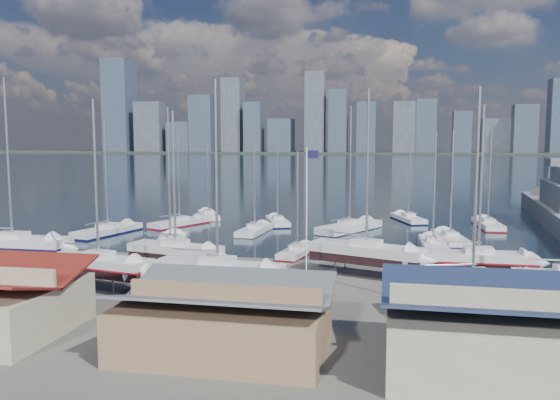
# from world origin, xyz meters

# --- Properties ---
(ground) EXTENTS (1400.00, 1400.00, 0.00)m
(ground) POSITION_xyz_m (0.00, -10.00, 0.00)
(ground) COLOR #605E59
(ground) RESTS_ON ground
(water) EXTENTS (1400.00, 600.00, 0.40)m
(water) POSITION_xyz_m (0.00, 300.00, -0.15)
(water) COLOR #182638
(water) RESTS_ON ground
(far_shore) EXTENTS (1400.00, 80.00, 2.20)m
(far_shore) POSITION_xyz_m (0.00, 560.00, 1.10)
(far_shore) COLOR #2D332D
(far_shore) RESTS_ON ground
(skyline) EXTENTS (639.14, 43.80, 107.69)m
(skyline) POSITION_xyz_m (-7.83, 553.76, 39.09)
(skyline) COLOR #475166
(skyline) RESTS_ON far_shore
(shed_grey) EXTENTS (12.60, 8.40, 4.17)m
(shed_grey) POSITION_xyz_m (0.00, -26.00, 2.15)
(shed_grey) COLOR #8C6B4C
(shed_grey) RESTS_ON ground
(shed_blue) EXTENTS (13.65, 9.45, 4.71)m
(shed_blue) POSITION_xyz_m (16.00, -26.00, 2.42)
(shed_blue) COLOR #BFB293
(shed_blue) RESTS_ON ground
(sailboat_cradle_0) EXTENTS (11.74, 3.47, 18.68)m
(sailboat_cradle_0) POSITION_xyz_m (-27.19, -9.01, 2.21)
(sailboat_cradle_0) COLOR #2D2D33
(sailboat_cradle_0) RESTS_ON ground
(sailboat_cradle_1) EXTENTS (10.25, 4.85, 15.98)m
(sailboat_cradle_1) POSITION_xyz_m (-14.56, -14.74, 2.07)
(sailboat_cradle_1) COLOR #2D2D33
(sailboat_cradle_1) RESTS_ON ground
(sailboat_cradle_2) EXTENTS (9.73, 4.54, 15.38)m
(sailboat_cradle_2) POSITION_xyz_m (-10.45, -7.83, 2.04)
(sailboat_cradle_2) COLOR #2D2D33
(sailboat_cradle_2) RESTS_ON ground
(sailboat_cradle_3) EXTENTS (10.99, 4.18, 17.23)m
(sailboat_cradle_3) POSITION_xyz_m (-3.75, -15.59, 2.13)
(sailboat_cradle_3) COLOR #2D2D33
(sailboat_cradle_3) RESTS_ON ground
(sailboat_cradle_4) EXTENTS (11.06, 6.41, 17.32)m
(sailboat_cradle_4) POSITION_xyz_m (7.54, -5.53, 2.14)
(sailboat_cradle_4) COLOR #2D2D33
(sailboat_cradle_4) RESTS_ON ground
(sailboat_cradle_5) EXTENTS (10.47, 5.71, 16.28)m
(sailboat_cradle_5) POSITION_xyz_m (15.55, -15.83, 2.08)
(sailboat_cradle_5) COLOR #2D2D33
(sailboat_cradle_5) RESTS_ON ground
(sailboat_cradle_6) EXTENTS (9.72, 2.89, 15.66)m
(sailboat_cradle_6) POSITION_xyz_m (17.39, -6.34, 2.05)
(sailboat_cradle_6) COLOR #2D2D33
(sailboat_cradle_6) RESTS_ON ground
(sailboat_moored_0) EXTENTS (5.53, 11.49, 16.55)m
(sailboat_moored_0) POSITION_xyz_m (-27.73, 10.75, 0.31)
(sailboat_moored_0) COLOR black
(sailboat_moored_0) RESTS_ON water
(sailboat_moored_1) EXTENTS (6.89, 10.41, 15.20)m
(sailboat_moored_1) POSITION_xyz_m (-21.05, 19.86, 0.31)
(sailboat_moored_1) COLOR black
(sailboat_moored_1) RESTS_ON water
(sailboat_moored_2) EXTENTS (6.46, 9.68, 14.29)m
(sailboat_moored_2) POSITION_xyz_m (-19.56, 28.83, 0.32)
(sailboat_moored_2) COLOR black
(sailboat_moored_2) RESTS_ON water
(sailboat_moored_3) EXTENTS (6.31, 11.97, 17.23)m
(sailboat_moored_3) POSITION_xyz_m (-15.60, 3.26, 0.31)
(sailboat_moored_3) COLOR black
(sailboat_moored_3) RESTS_ON water
(sailboat_moored_4) EXTENTS (3.42, 9.60, 14.22)m
(sailboat_moored_4) POSITION_xyz_m (-8.40, 15.56, 0.32)
(sailboat_moored_4) COLOR black
(sailboat_moored_4) RESTS_ON water
(sailboat_moored_5) EXTENTS (5.59, 9.50, 13.72)m
(sailboat_moored_5) POSITION_xyz_m (-6.99, 24.25, 0.31)
(sailboat_moored_5) COLOR black
(sailboat_moored_5) RESTS_ON water
(sailboat_moored_6) EXTENTS (3.59, 8.30, 12.00)m
(sailboat_moored_6) POSITION_xyz_m (-0.30, 2.35, 0.31)
(sailboat_moored_6) COLOR black
(sailboat_moored_6) RESTS_ON water
(sailboat_moored_7) EXTENTS (8.93, 12.19, 18.27)m
(sailboat_moored_7) POSITION_xyz_m (4.24, 19.83, 0.33)
(sailboat_moored_7) COLOR black
(sailboat_moored_7) RESTS_ON water
(sailboat_moored_8) EXTENTS (5.64, 9.89, 14.27)m
(sailboat_moored_8) POSITION_xyz_m (12.64, 31.37, 0.31)
(sailboat_moored_8) COLOR black
(sailboat_moored_8) RESTS_ON water
(sailboat_moored_9) EXTENTS (2.89, 9.57, 14.36)m
(sailboat_moored_9) POSITION_xyz_m (14.75, 9.37, 0.32)
(sailboat_moored_9) COLOR black
(sailboat_moored_9) RESTS_ON water
(sailboat_moored_10) EXTENTS (4.14, 10.09, 14.64)m
(sailboat_moored_10) POSITION_xyz_m (17.18, 13.99, 0.31)
(sailboat_moored_10) COLOR black
(sailboat_moored_10) RESTS_ON water
(sailboat_moored_11) EXTENTS (3.33, 10.18, 15.03)m
(sailboat_moored_11) POSITION_xyz_m (23.90, 27.15, 0.31)
(sailboat_moored_11) COLOR black
(sailboat_moored_11) RESTS_ON water
(car_a) EXTENTS (1.68, 3.88, 1.30)m
(car_a) POSITION_xyz_m (-8.11, -20.52, 0.65)
(car_a) COLOR gray
(car_a) RESTS_ON ground
(car_b) EXTENTS (4.79, 3.34, 1.50)m
(car_b) POSITION_xyz_m (-5.89, -21.92, 0.75)
(car_b) COLOR gray
(car_b) RESTS_ON ground
(car_c) EXTENTS (3.82, 5.43, 1.38)m
(car_c) POSITION_xyz_m (0.98, -18.38, 0.69)
(car_c) COLOR gray
(car_c) RESTS_ON ground
(car_d) EXTENTS (2.82, 5.26, 1.45)m
(car_d) POSITION_xyz_m (3.65, -21.33, 0.72)
(car_d) COLOR gray
(car_d) RESTS_ON ground
(flagpole) EXTENTS (1.06, 0.12, 11.99)m
(flagpole) POSITION_xyz_m (2.50, -9.13, 6.90)
(flagpole) COLOR white
(flagpole) RESTS_ON ground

